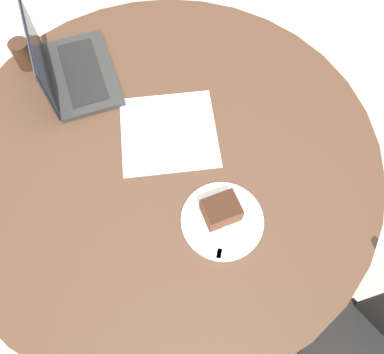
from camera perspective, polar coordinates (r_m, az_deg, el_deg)
name	(u,v)px	position (r m, az deg, el deg)	size (l,w,h in m)	color
ground_plane	(174,224)	(1.79, -2.69, -7.13)	(12.00, 12.00, 0.00)	#B7AD9E
dining_table	(167,166)	(1.25, -3.83, 1.67)	(1.32, 1.32, 0.71)	#4C3323
paper_document	(169,132)	(1.17, -3.57, 6.88)	(0.40, 0.39, 0.00)	white
plate	(222,220)	(1.04, 4.62, -6.61)	(0.23, 0.23, 0.01)	white
cake_slice	(221,210)	(1.01, 4.46, -5.04)	(0.12, 0.12, 0.06)	brown
fork	(223,235)	(1.02, 4.68, -8.75)	(0.05, 0.17, 0.00)	silver
coffee_glass	(23,54)	(1.42, -24.30, 16.67)	(0.06, 0.06, 0.10)	#3D2619
laptop	(72,69)	(1.33, -17.87, 15.33)	(0.39, 0.40, 0.22)	#2D2D2D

